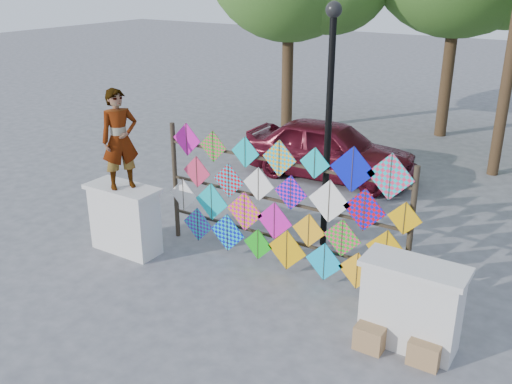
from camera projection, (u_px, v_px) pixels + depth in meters
ground at (254, 285)px, 9.56m from camera, size 80.00×80.00×0.00m
parapet_left at (125, 218)px, 10.52m from camera, size 1.40×0.65×1.28m
parapet_right at (411, 305)px, 7.81m from camera, size 1.40×0.65×1.28m
kite_rack at (282, 206)px, 9.64m from camera, size 4.93×0.24×2.46m
vendor_woman at (120, 139)px, 9.93m from camera, size 0.69×0.78×1.79m
sedan at (330, 149)px, 14.26m from camera, size 4.40×1.92×1.47m
lamppost at (329, 107)px, 10.00m from camera, size 0.28×0.28×4.46m
cardboard_box_near at (371, 336)px, 7.92m from camera, size 0.40×0.36×0.36m
cardboard_box_far at (426, 351)px, 7.62m from camera, size 0.42×0.39×0.35m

